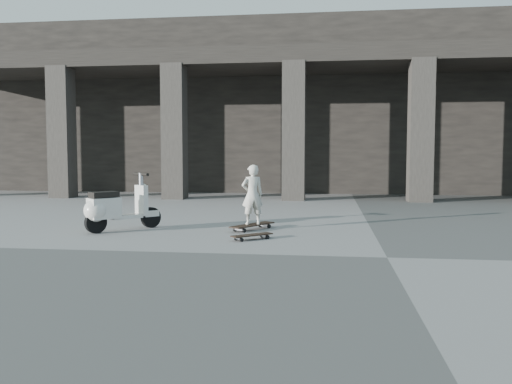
# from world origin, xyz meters

# --- Properties ---
(ground) EXTENTS (90.00, 90.00, 0.00)m
(ground) POSITION_xyz_m (0.00, 0.00, 0.00)
(ground) COLOR #4B4B49
(ground) RESTS_ON ground
(colonnade) EXTENTS (28.00, 8.82, 6.00)m
(colonnade) POSITION_xyz_m (-0.00, 13.77, 3.03)
(colonnade) COLOR black
(colonnade) RESTS_ON ground
(longboard) EXTENTS (0.74, 0.99, 0.10)m
(longboard) POSITION_xyz_m (-2.14, 2.32, 0.08)
(longboard) COLOR black
(longboard) RESTS_ON ground
(skateboard_spare) EXTENTS (0.65, 0.62, 0.09)m
(skateboard_spare) POSITION_xyz_m (-2.00, 1.23, 0.07)
(skateboard_spare) COLOR black
(skateboard_spare) RESTS_ON ground
(child) EXTENTS (0.46, 0.39, 1.08)m
(child) POSITION_xyz_m (-2.14, 2.32, 0.64)
(child) COLOR beige
(child) RESTS_ON longboard
(scooter) EXTENTS (1.07, 1.20, 1.03)m
(scooter) POSITION_xyz_m (-4.58, 1.75, 0.41)
(scooter) COLOR black
(scooter) RESTS_ON ground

